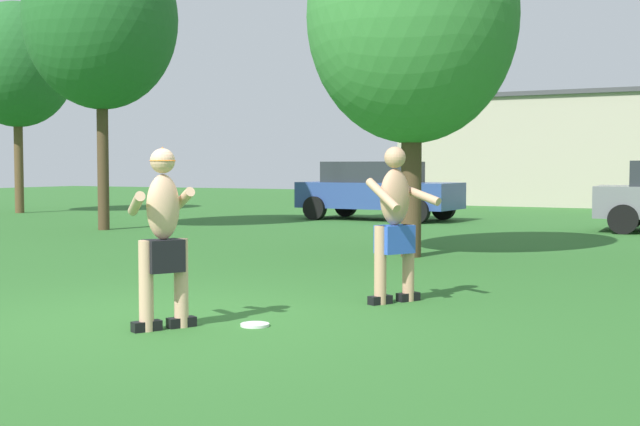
{
  "coord_description": "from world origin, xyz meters",
  "views": [
    {
      "loc": [
        5.11,
        -6.4,
        1.47
      ],
      "look_at": [
        0.89,
        1.49,
        0.98
      ],
      "focal_mm": 48.07,
      "sensor_mm": 36.0,
      "label": 1
    }
  ],
  "objects_px": {
    "player_with_cap": "(163,231)",
    "tree_right_field": "(17,65)",
    "player_in_blue": "(395,221)",
    "car_blue_near_post": "(377,189)",
    "tree_behind_players": "(101,19)",
    "frisbee": "(255,325)",
    "tree_near_building": "(412,17)"
  },
  "relations": [
    {
      "from": "player_in_blue",
      "to": "tree_near_building",
      "type": "height_order",
      "value": "tree_near_building"
    },
    {
      "from": "player_with_cap",
      "to": "tree_near_building",
      "type": "bearing_deg",
      "value": 92.96
    },
    {
      "from": "car_blue_near_post",
      "to": "player_in_blue",
      "type": "bearing_deg",
      "value": -64.96
    },
    {
      "from": "player_with_cap",
      "to": "car_blue_near_post",
      "type": "xyz_separation_m",
      "value": [
        -4.73,
        15.15,
        -0.06
      ]
    },
    {
      "from": "player_with_cap",
      "to": "car_blue_near_post",
      "type": "distance_m",
      "value": 15.87
    },
    {
      "from": "player_with_cap",
      "to": "frisbee",
      "type": "bearing_deg",
      "value": 37.5
    },
    {
      "from": "car_blue_near_post",
      "to": "tree_near_building",
      "type": "xyz_separation_m",
      "value": [
        4.38,
        -8.4,
        3.0
      ]
    },
    {
      "from": "player_in_blue",
      "to": "frisbee",
      "type": "height_order",
      "value": "player_in_blue"
    },
    {
      "from": "car_blue_near_post",
      "to": "tree_behind_players",
      "type": "distance_m",
      "value": 8.47
    },
    {
      "from": "tree_near_building",
      "to": "tree_behind_players",
      "type": "bearing_deg",
      "value": 165.98
    },
    {
      "from": "car_blue_near_post",
      "to": "tree_right_field",
      "type": "relative_size",
      "value": 0.67
    },
    {
      "from": "frisbee",
      "to": "car_blue_near_post",
      "type": "relative_size",
      "value": 0.06
    },
    {
      "from": "frisbee",
      "to": "tree_behind_players",
      "type": "xyz_separation_m",
      "value": [
        -9.42,
        8.36,
        4.78
      ]
    },
    {
      "from": "tree_near_building",
      "to": "car_blue_near_post",
      "type": "bearing_deg",
      "value": 117.55
    },
    {
      "from": "frisbee",
      "to": "tree_near_building",
      "type": "distance_m",
      "value": 7.4
    },
    {
      "from": "tree_near_building",
      "to": "player_with_cap",
      "type": "bearing_deg",
      "value": -87.04
    },
    {
      "from": "player_with_cap",
      "to": "tree_right_field",
      "type": "relative_size",
      "value": 0.25
    },
    {
      "from": "player_with_cap",
      "to": "tree_behind_players",
      "type": "bearing_deg",
      "value": 134.71
    },
    {
      "from": "player_in_blue",
      "to": "tree_near_building",
      "type": "xyz_separation_m",
      "value": [
        -1.6,
        4.41,
        2.94
      ]
    },
    {
      "from": "player_in_blue",
      "to": "tree_near_building",
      "type": "distance_m",
      "value": 5.54
    },
    {
      "from": "player_with_cap",
      "to": "tree_behind_players",
      "type": "relative_size",
      "value": 0.24
    },
    {
      "from": "player_in_blue",
      "to": "frisbee",
      "type": "distance_m",
      "value": 2.13
    },
    {
      "from": "player_with_cap",
      "to": "frisbee",
      "type": "height_order",
      "value": "player_with_cap"
    },
    {
      "from": "player_with_cap",
      "to": "player_in_blue",
      "type": "xyz_separation_m",
      "value": [
        1.25,
        2.35,
        -0.0
      ]
    },
    {
      "from": "tree_near_building",
      "to": "frisbee",
      "type": "bearing_deg",
      "value": -80.91
    },
    {
      "from": "tree_near_building",
      "to": "player_in_blue",
      "type": "bearing_deg",
      "value": -70.03
    },
    {
      "from": "player_with_cap",
      "to": "frisbee",
      "type": "distance_m",
      "value": 1.2
    },
    {
      "from": "player_with_cap",
      "to": "tree_right_field",
      "type": "distance_m",
      "value": 20.89
    },
    {
      "from": "tree_right_field",
      "to": "player_in_blue",
      "type": "bearing_deg",
      "value": -31.7
    },
    {
      "from": "car_blue_near_post",
      "to": "tree_near_building",
      "type": "height_order",
      "value": "tree_near_building"
    },
    {
      "from": "player_in_blue",
      "to": "car_blue_near_post",
      "type": "bearing_deg",
      "value": 115.04
    },
    {
      "from": "player_in_blue",
      "to": "car_blue_near_post",
      "type": "height_order",
      "value": "player_in_blue"
    }
  ]
}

